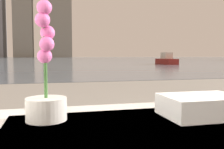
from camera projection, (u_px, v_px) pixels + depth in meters
name	position (u px, v px, depth m)	size (l,w,h in m)	color
potted_orchid	(46.00, 87.00, 0.88)	(0.15, 0.15, 0.42)	silver
towel_stack	(202.00, 106.00, 0.95)	(0.30, 0.21, 0.08)	white
harbor_water	(53.00, 59.00, 60.26)	(180.00, 110.00, 0.01)	slate
harbor_boat_1	(166.00, 60.00, 21.74)	(0.97, 2.74, 1.03)	maroon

